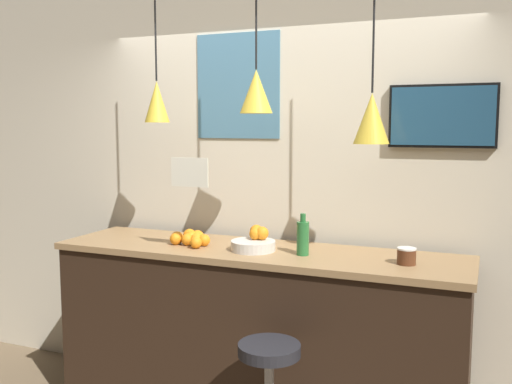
{
  "coord_description": "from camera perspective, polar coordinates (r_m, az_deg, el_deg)",
  "views": [
    {
      "loc": [
        1.3,
        -2.4,
        1.86
      ],
      "look_at": [
        0.0,
        0.75,
        1.47
      ],
      "focal_mm": 40.0,
      "sensor_mm": 36.0,
      "label": 1
    }
  ],
  "objects": [
    {
      "name": "hanging_menu_board",
      "position": [
        3.33,
        -6.66,
        1.97
      ],
      "size": [
        0.24,
        0.01,
        0.17
      ],
      "color": "white"
    },
    {
      "name": "mounted_tv",
      "position": [
        3.54,
        18.13,
        7.23
      ],
      "size": [
        0.61,
        0.04,
        0.37
      ],
      "color": "black"
    },
    {
      "name": "fruit_bowl",
      "position": [
        3.45,
        -0.18,
        -5.05
      ],
      "size": [
        0.27,
        0.27,
        0.14
      ],
      "color": "beige",
      "rests_on": "service_counter"
    },
    {
      "name": "spread_jar",
      "position": [
        3.21,
        14.82,
        -6.21
      ],
      "size": [
        0.1,
        0.1,
        0.09
      ],
      "color": "#562D19",
      "rests_on": "service_counter"
    },
    {
      "name": "service_counter",
      "position": [
        3.65,
        -0.0,
        -14.31
      ],
      "size": [
        2.53,
        0.65,
        1.12
      ],
      "color": "black",
      "rests_on": "ground_plane"
    },
    {
      "name": "juice_bottle",
      "position": [
        3.32,
        4.7,
        -4.56
      ],
      "size": [
        0.07,
        0.07,
        0.24
      ],
      "color": "#286B33",
      "rests_on": "service_counter"
    },
    {
      "name": "pendant_lamp_middle",
      "position": [
        3.41,
        0.02,
        10.07
      ],
      "size": [
        0.2,
        0.2,
        0.86
      ],
      "color": "black"
    },
    {
      "name": "pendant_lamp_left",
      "position": [
        3.73,
        -9.88,
        8.95
      ],
      "size": [
        0.16,
        0.16,
        0.92
      ],
      "color": "black"
    },
    {
      "name": "orange_pile",
      "position": [
        3.63,
        -6.57,
        -4.63
      ],
      "size": [
        0.27,
        0.24,
        0.09
      ],
      "color": "orange",
      "rests_on": "service_counter"
    },
    {
      "name": "pendant_lamp_right",
      "position": [
        3.21,
        11.49,
        7.3
      ],
      "size": [
        0.2,
        0.2,
        1.04
      ],
      "color": "black"
    },
    {
      "name": "back_wall",
      "position": [
        3.84,
        2.49,
        0.43
      ],
      "size": [
        8.0,
        0.06,
        2.9
      ],
      "color": "beige",
      "rests_on": "ground_plane"
    },
    {
      "name": "wall_poster",
      "position": [
        3.9,
        -1.85,
        10.55
      ],
      "size": [
        0.6,
        0.01,
        0.7
      ],
      "color": "teal"
    }
  ]
}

